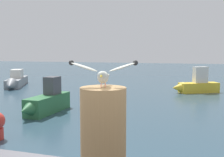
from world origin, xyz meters
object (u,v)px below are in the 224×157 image
boat_yellow (195,85)px  mooring_post (103,136)px  seagull (103,73)px  boat_grey (16,81)px  boat_green (46,102)px

boat_yellow → mooring_post: bearing=-92.9°
seagull → boat_yellow: (0.83, 16.48, -2.06)m
mooring_post → boat_grey: (-12.61, 15.63, -1.62)m
boat_grey → boat_yellow: bearing=3.6°
seagull → boat_grey: seagull is taller
boat_green → seagull: bearing=-56.1°
mooring_post → boat_green: (-5.54, 8.25, -1.54)m
seagull → boat_yellow: bearing=87.1°
mooring_post → boat_yellow: bearing=87.1°
boat_grey → boat_yellow: boat_yellow is taller
boat_grey → boat_green: (7.07, -7.38, 0.08)m
boat_green → boat_grey: bearing=133.8°
mooring_post → boat_green: size_ratio=0.25×
mooring_post → boat_grey: 20.15m
seagull → boat_yellow: size_ratio=0.18×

